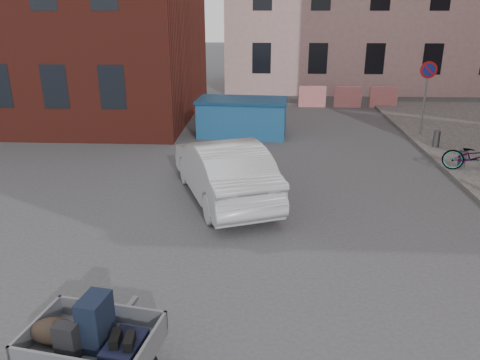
# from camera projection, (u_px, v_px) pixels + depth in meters

# --- Properties ---
(ground) EXTENTS (120.00, 120.00, 0.00)m
(ground) POSITION_uv_depth(u_px,v_px,m) (252.00, 263.00, 8.85)
(ground) COLOR #38383A
(ground) RESTS_ON ground
(no_parking_sign) EXTENTS (0.60, 0.09, 2.65)m
(no_parking_sign) POSITION_uv_depth(u_px,v_px,m) (427.00, 83.00, 16.75)
(no_parking_sign) COLOR gray
(no_parking_sign) RESTS_ON sidewalk
(barriers) EXTENTS (4.70, 0.18, 1.00)m
(barriers) POSITION_uv_depth(u_px,v_px,m) (348.00, 97.00, 22.53)
(barriers) COLOR red
(barriers) RESTS_ON ground
(trailer) EXTENTS (1.77, 1.92, 1.20)m
(trailer) POSITION_uv_depth(u_px,v_px,m) (91.00, 339.00, 5.90)
(trailer) COLOR black
(trailer) RESTS_ON ground
(dumpster) EXTENTS (3.44, 1.97, 1.39)m
(dumpster) POSITION_uv_depth(u_px,v_px,m) (242.00, 117.00, 17.45)
(dumpster) COLOR #1B5184
(dumpster) RESTS_ON ground
(silver_car) EXTENTS (3.16, 4.89, 1.52)m
(silver_car) POSITION_uv_depth(u_px,v_px,m) (223.00, 169.00, 11.66)
(silver_car) COLOR #B8BAC0
(silver_car) RESTS_ON ground
(bicycle) EXTENTS (1.84, 1.24, 0.92)m
(bicycle) POSITION_uv_depth(u_px,v_px,m) (476.00, 157.00, 13.23)
(bicycle) COLOR black
(bicycle) RESTS_ON sidewalk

